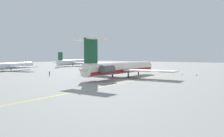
{
  "coord_description": "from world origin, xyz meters",
  "views": [
    {
      "loc": [
        -57.86,
        -26.18,
        6.87
      ],
      "look_at": [
        2.17,
        16.08,
        2.71
      ],
      "focal_mm": 35.8,
      "sensor_mm": 36.0,
      "label": 1
    }
  ],
  "objects": [
    {
      "name": "airliner_mid_left",
      "position": [
        -0.49,
        70.48,
        2.38
      ],
      "size": [
        26.82,
        26.76,
        8.08
      ],
      "rotation": [
        0.0,
        0.0,
        0.24
      ],
      "color": "silver",
      "rests_on": "ground"
    },
    {
      "name": "ground",
      "position": [
        0.0,
        0.0,
        0.0
      ],
      "size": [
        377.87,
        377.87,
        0.0
      ],
      "primitive_type": "plane",
      "color": "gray"
    },
    {
      "name": "taxiway_centreline",
      "position": [
        2.17,
        4.34,
        0.0
      ],
      "size": [
        103.81,
        2.37,
        0.01
      ],
      "primitive_type": "cube",
      "rotation": [
        0.0,
        0.0,
        0.02
      ],
      "color": "gold",
      "rests_on": "ground"
    },
    {
      "name": "safety_cone_nose",
      "position": [
        22.63,
        -5.69,
        0.28
      ],
      "size": [
        0.4,
        0.4,
        0.55
      ],
      "primitive_type": "cone",
      "color": "#EA590F",
      "rests_on": "ground"
    },
    {
      "name": "airliner_mid_right",
      "position": [
        48.35,
        79.75,
        2.7
      ],
      "size": [
        30.66,
        30.42,
        9.16
      ],
      "rotation": [
        0.0,
        0.0,
        0.14
      ],
      "color": "silver",
      "rests_on": "ground"
    },
    {
      "name": "main_jetliner",
      "position": [
        1.06,
        12.09,
        3.14
      ],
      "size": [
        39.5,
        35.19,
        11.53
      ],
      "rotation": [
        0.0,
        0.0,
        -0.01
      ],
      "color": "silver",
      "rests_on": "ground"
    },
    {
      "name": "safety_cone_wingtip",
      "position": [
        21.34,
        -0.98,
        0.28
      ],
      "size": [
        0.4,
        0.4,
        0.55
      ],
      "primitive_type": "cone",
      "color": "#EA590F",
      "rests_on": "ground"
    },
    {
      "name": "ground_crew_near_nose",
      "position": [
        -8.69,
        34.27,
        1.08
      ],
      "size": [
        0.27,
        0.43,
        1.71
      ],
      "rotation": [
        0.0,
        0.0,
        0.07
      ],
      "color": "black",
      "rests_on": "ground"
    },
    {
      "name": "ground_crew_near_tail",
      "position": [
        18.25,
        29.74,
        1.13
      ],
      "size": [
        0.45,
        0.29,
        1.79
      ],
      "rotation": [
        0.0,
        0.0,
        1.69
      ],
      "color": "black",
      "rests_on": "ground"
    }
  ]
}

